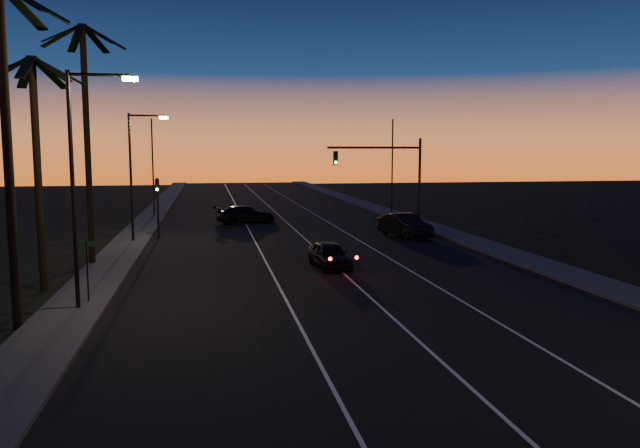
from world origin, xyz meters
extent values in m
cube|color=black|center=(0.00, 30.00, 0.01)|extent=(20.00, 170.00, 0.01)
cube|color=#3D3D3B|center=(-11.20, 30.00, 0.08)|extent=(2.40, 170.00, 0.16)
cube|color=#3D3D3B|center=(11.20, 30.00, 0.08)|extent=(2.40, 170.00, 0.16)
cube|color=silver|center=(-3.00, 30.00, 0.02)|extent=(0.12, 160.00, 0.01)
cube|color=silver|center=(0.50, 30.00, 0.02)|extent=(0.12, 160.00, 0.01)
cube|color=silver|center=(4.00, 30.00, 0.02)|extent=(0.12, 160.00, 0.01)
cylinder|color=black|center=(-12.60, 18.00, 5.75)|extent=(0.32, 0.32, 11.50)
cube|color=black|center=(-11.57, 18.26, 10.94)|extent=(2.18, 0.92, 1.18)
cube|color=black|center=(-12.16, 18.97, 10.94)|extent=(1.25, 2.12, 1.18)
cylinder|color=black|center=(-13.20, 24.00, 5.00)|extent=(0.32, 0.32, 10.00)
cube|color=black|center=(-12.17, 24.26, 9.44)|extent=(2.18, 0.92, 1.18)
cube|color=black|center=(-12.76, 24.97, 9.44)|extent=(1.25, 2.12, 1.18)
cube|color=black|center=(-13.68, 24.94, 9.44)|extent=(1.34, 2.09, 1.18)
cube|color=black|center=(-14.24, 24.21, 9.44)|extent=(2.18, 0.82, 1.18)
cube|color=black|center=(-14.01, 23.32, 9.44)|extent=(1.90, 1.69, 1.18)
cube|color=black|center=(-13.17, 22.94, 9.44)|extent=(0.45, 2.16, 1.18)
cube|color=black|center=(-12.35, 23.36, 9.44)|extent=(1.95, 1.61, 1.18)
cylinder|color=black|center=(-12.20, 30.00, 6.25)|extent=(0.32, 0.32, 12.50)
cube|color=black|center=(-11.17, 30.26, 11.94)|extent=(2.18, 0.92, 1.18)
cube|color=black|center=(-11.76, 30.97, 11.94)|extent=(1.25, 2.12, 1.18)
cube|color=black|center=(-12.68, 30.94, 11.94)|extent=(1.34, 2.09, 1.18)
cube|color=black|center=(-13.24, 30.21, 11.94)|extent=(2.18, 0.82, 1.18)
cube|color=black|center=(-13.01, 29.32, 11.94)|extent=(1.90, 1.69, 1.18)
cube|color=black|center=(-12.17, 28.94, 11.94)|extent=(0.45, 2.16, 1.18)
cube|color=black|center=(-11.35, 29.36, 11.94)|extent=(1.95, 1.61, 1.18)
cylinder|color=black|center=(-11.00, 20.00, 4.50)|extent=(0.16, 0.16, 9.00)
cylinder|color=black|center=(-9.90, 20.00, 8.85)|extent=(2.20, 0.12, 0.12)
cube|color=#FCCE64|center=(-8.80, 20.00, 8.72)|extent=(0.55, 0.26, 0.16)
cylinder|color=black|center=(-11.00, 38.00, 4.25)|extent=(0.16, 0.16, 8.50)
cylinder|color=black|center=(-9.90, 38.00, 8.35)|extent=(2.20, 0.12, 0.12)
cube|color=#FCCE64|center=(-8.80, 38.00, 8.22)|extent=(0.55, 0.26, 0.16)
cylinder|color=black|center=(-10.80, 21.00, 1.30)|extent=(0.06, 0.06, 2.60)
cube|color=#0C4914|center=(-10.80, 21.00, 2.45)|extent=(0.70, 0.03, 0.20)
cylinder|color=black|center=(9.50, 40.00, 3.50)|extent=(0.20, 0.20, 7.00)
cylinder|color=black|center=(6.00, 40.00, 6.30)|extent=(7.00, 0.16, 0.16)
cube|color=black|center=(3.10, 40.00, 5.55)|extent=(0.32, 0.28, 1.00)
sphere|color=black|center=(3.10, 39.83, 5.87)|extent=(0.20, 0.20, 0.20)
sphere|color=black|center=(3.10, 39.83, 5.55)|extent=(0.20, 0.20, 0.20)
sphere|color=#14FF59|center=(3.10, 39.83, 5.23)|extent=(0.20, 0.20, 0.20)
cylinder|color=black|center=(-9.50, 40.00, 2.10)|extent=(0.14, 0.14, 4.20)
cube|color=black|center=(-9.50, 40.00, 3.70)|extent=(0.28, 0.25, 0.90)
sphere|color=black|center=(-9.50, 39.85, 3.98)|extent=(0.18, 0.18, 0.18)
sphere|color=black|center=(-9.50, 39.85, 3.70)|extent=(0.18, 0.18, 0.18)
sphere|color=#14FF59|center=(-9.50, 39.85, 3.42)|extent=(0.18, 0.18, 0.18)
cylinder|color=black|center=(-11.00, 55.00, 4.50)|extent=(0.14, 0.14, 9.00)
cylinder|color=black|center=(11.00, 52.00, 4.50)|extent=(0.14, 0.14, 9.00)
imported|color=black|center=(0.13, 27.03, 0.69)|extent=(1.96, 4.09, 1.35)
sphere|color=#FF0F05|center=(-0.32, 24.61, 0.90)|extent=(0.18, 0.18, 0.18)
sphere|color=#FF0F05|center=(1.02, 24.74, 0.90)|extent=(0.18, 0.18, 0.18)
imported|color=black|center=(7.62, 37.55, 0.83)|extent=(2.92, 5.25, 1.64)
imported|color=black|center=(-2.96, 47.84, 0.75)|extent=(5.48, 3.35, 1.48)
camera|label=1|loc=(-6.05, -4.42, 6.08)|focal=35.00mm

